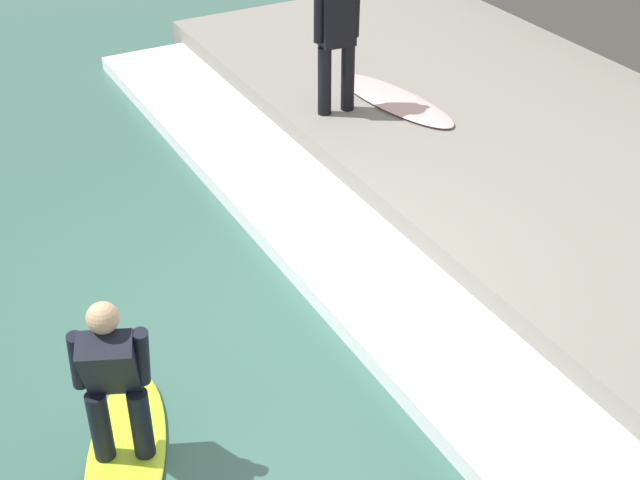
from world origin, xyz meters
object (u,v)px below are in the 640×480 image
at_px(surfer_riding, 113,376).
at_px(surfer_waiting_far, 337,37).
at_px(surfboard_waiting_far, 395,100).
at_px(surfboard_riding, 126,457).

bearing_deg(surfer_riding, surfer_waiting_far, 44.06).
xyz_separation_m(surfer_waiting_far, surfboard_waiting_far, (0.72, -0.11, -0.85)).
relative_size(surfboard_riding, surfer_riding, 1.40).
relative_size(surfer_riding, surfboard_waiting_far, 0.67).
xyz_separation_m(surfer_riding, surfboard_waiting_far, (4.40, 3.45, -0.37)).
relative_size(surfer_riding, surfer_waiting_far, 0.83).
xyz_separation_m(surfboard_riding, surfer_waiting_far, (3.68, 3.56, 1.22)).
distance_m(surfboard_riding, surfer_riding, 0.75).
height_order(surfboard_riding, surfboard_waiting_far, surfboard_waiting_far).
relative_size(surfboard_riding, surfboard_waiting_far, 0.94).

